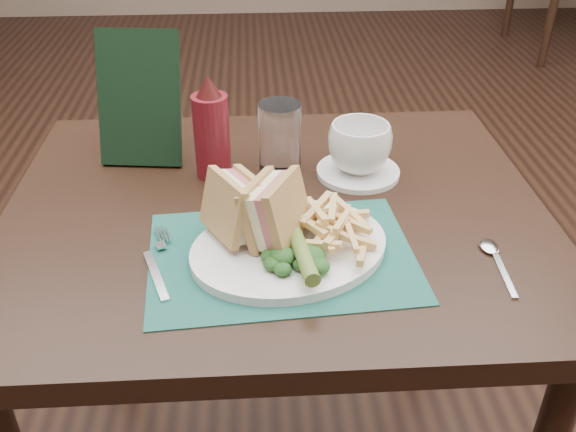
% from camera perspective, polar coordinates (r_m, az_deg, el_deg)
% --- Properties ---
extents(floor, '(7.00, 7.00, 0.00)m').
position_cam_1_polar(floor, '(1.93, -1.55, -10.37)').
color(floor, black).
rests_on(floor, ground).
extents(wall_back, '(6.00, 0.00, 6.00)m').
position_cam_1_polar(wall_back, '(5.08, -3.10, 17.57)').
color(wall_back, gray).
rests_on(wall_back, ground).
extents(table_main, '(0.90, 0.75, 0.75)m').
position_cam_1_polar(table_main, '(1.31, -0.95, -13.25)').
color(table_main, black).
rests_on(table_main, ground).
extents(placemat, '(0.41, 0.31, 0.00)m').
position_cam_1_polar(placemat, '(0.95, -0.55, -3.59)').
color(placemat, '#195248').
rests_on(placemat, table_main).
extents(plate, '(0.37, 0.33, 0.01)m').
position_cam_1_polar(plate, '(0.95, 0.11, -2.87)').
color(plate, white).
rests_on(plate, placemat).
extents(sandwich_half_a, '(0.12, 0.12, 0.10)m').
position_cam_1_polar(sandwich_half_a, '(0.94, -5.77, 0.51)').
color(sandwich_half_a, tan).
rests_on(sandwich_half_a, plate).
extents(sandwich_half_b, '(0.12, 0.13, 0.10)m').
position_cam_1_polar(sandwich_half_b, '(0.94, -2.33, 0.80)').
color(sandwich_half_b, tan).
rests_on(sandwich_half_b, plate).
extents(kale_garnish, '(0.11, 0.08, 0.03)m').
position_cam_1_polar(kale_garnish, '(0.90, 0.62, -3.90)').
color(kale_garnish, '#193E16').
rests_on(kale_garnish, plate).
extents(pickle_spear, '(0.04, 0.12, 0.03)m').
position_cam_1_polar(pickle_spear, '(0.89, 1.36, -3.53)').
color(pickle_spear, '#56742C').
rests_on(pickle_spear, plate).
extents(fries_pile, '(0.18, 0.20, 0.05)m').
position_cam_1_polar(fries_pile, '(0.95, 3.88, -0.73)').
color(fries_pile, '#E6BD73').
rests_on(fries_pile, plate).
extents(fork, '(0.09, 0.17, 0.01)m').
position_cam_1_polar(fork, '(0.95, -11.49, -3.87)').
color(fork, silver).
rests_on(fork, placemat).
extents(spoon, '(0.04, 0.15, 0.01)m').
position_cam_1_polar(spoon, '(0.98, 18.27, -4.02)').
color(spoon, silver).
rests_on(spoon, table_main).
extents(saucer, '(0.18, 0.18, 0.01)m').
position_cam_1_polar(saucer, '(1.17, 6.23, 3.92)').
color(saucer, white).
rests_on(saucer, table_main).
extents(coffee_cup, '(0.16, 0.16, 0.09)m').
position_cam_1_polar(coffee_cup, '(1.15, 6.38, 6.08)').
color(coffee_cup, white).
rests_on(coffee_cup, saucer).
extents(drinking_glass, '(0.09, 0.09, 0.13)m').
position_cam_1_polar(drinking_glass, '(1.15, -0.73, 6.90)').
color(drinking_glass, white).
rests_on(drinking_glass, table_main).
extents(ketchup_bottle, '(0.08, 0.08, 0.19)m').
position_cam_1_polar(ketchup_bottle, '(1.13, -6.84, 7.87)').
color(ketchup_bottle, '#5E1017').
rests_on(ketchup_bottle, table_main).
extents(check_presenter, '(0.16, 0.11, 0.24)m').
position_cam_1_polar(check_presenter, '(1.21, -13.07, 10.15)').
color(check_presenter, black).
rests_on(check_presenter, table_main).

